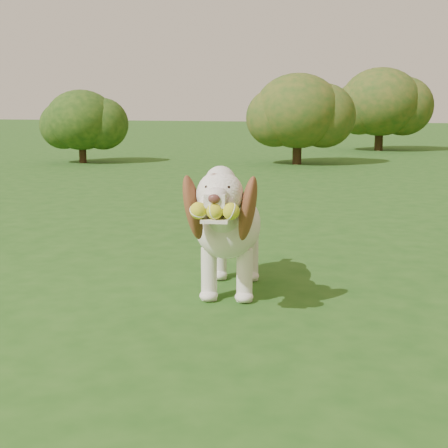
% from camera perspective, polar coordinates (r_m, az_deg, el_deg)
% --- Properties ---
extents(ground, '(80.00, 80.00, 0.00)m').
position_cam_1_polar(ground, '(3.51, -4.34, -7.33)').
color(ground, '#1F4E16').
rests_on(ground, ground).
extents(dog, '(0.57, 1.21, 0.79)m').
position_cam_1_polar(dog, '(3.59, 0.49, 0.04)').
color(dog, white).
rests_on(dog, ground).
extents(shrub_a, '(1.35, 1.35, 1.40)m').
position_cam_1_polar(shrub_a, '(12.40, -12.92, 9.25)').
color(shrub_a, '#382314').
rests_on(shrub_a, ground).
extents(shrub_b, '(1.63, 1.63, 1.69)m').
position_cam_1_polar(shrub_b, '(11.88, 6.77, 10.22)').
color(shrub_b, '#382314').
rests_on(shrub_b, ground).
extents(shrub_i, '(1.94, 1.94, 2.01)m').
position_cam_1_polar(shrub_i, '(15.94, 14.12, 10.77)').
color(shrub_i, '#382314').
rests_on(shrub_i, ground).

